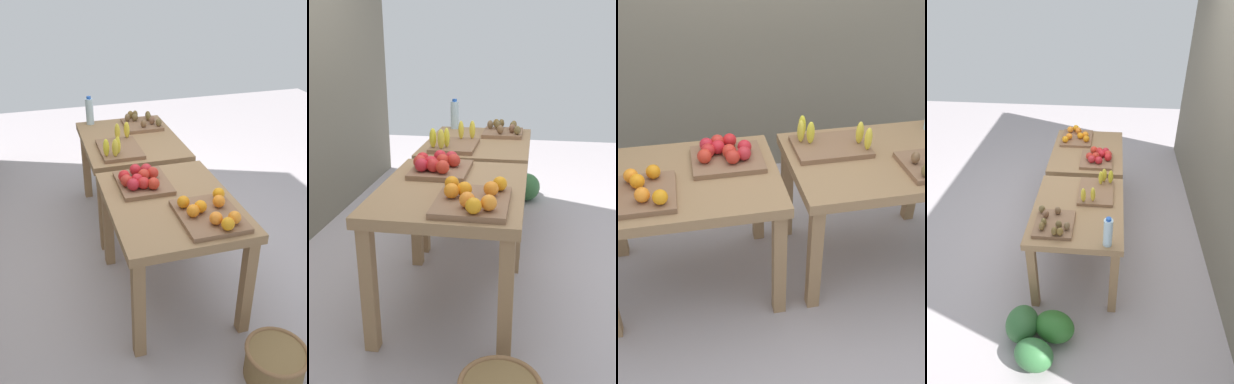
{
  "view_description": "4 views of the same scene",
  "coord_description": "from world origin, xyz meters",
  "views": [
    {
      "loc": [
        -2.78,
        0.76,
        2.1
      ],
      "look_at": [
        -0.09,
        -0.02,
        0.57
      ],
      "focal_mm": 39.83,
      "sensor_mm": 36.0,
      "label": 1
    },
    {
      "loc": [
        -2.83,
        -0.43,
        1.55
      ],
      "look_at": [
        -0.04,
        0.03,
        0.54
      ],
      "focal_mm": 41.43,
      "sensor_mm": 36.0,
      "label": 2
    },
    {
      "loc": [
        -0.51,
        -2.18,
        2.1
      ],
      "look_at": [
        -0.07,
        0.03,
        0.57
      ],
      "focal_mm": 43.7,
      "sensor_mm": 36.0,
      "label": 3
    },
    {
      "loc": [
        3.06,
        0.25,
        2.62
      ],
      "look_at": [
        -0.0,
        -0.03,
        0.55
      ],
      "focal_mm": 33.05,
      "sensor_mm": 36.0,
      "label": 4
    }
  ],
  "objects": [
    {
      "name": "display_table_right",
      "position": [
        0.56,
        0.0,
        0.65
      ],
      "size": [
        1.04,
        0.8,
        0.76
      ],
      "color": "#96714C",
      "rests_on": "ground_plane"
    },
    {
      "name": "ground_plane",
      "position": [
        0.0,
        0.0,
        0.0
      ],
      "size": [
        8.0,
        8.0,
        0.0
      ],
      "primitive_type": "plane",
      "color": "#A69CA0"
    },
    {
      "name": "apple_bin",
      "position": [
        -0.31,
        0.13,
        0.8
      ],
      "size": [
        0.4,
        0.35,
        0.11
      ],
      "color": "brown",
      "rests_on": "display_table_left"
    },
    {
      "name": "orange_bin",
      "position": [
        -0.83,
        -0.15,
        0.8
      ],
      "size": [
        0.45,
        0.36,
        0.11
      ],
      "color": "brown",
      "rests_on": "display_table_left"
    },
    {
      "name": "water_bottle",
      "position": [
        1.01,
        0.27,
        0.88
      ],
      "size": [
        0.07,
        0.07,
        0.26
      ],
      "color": "silver",
      "rests_on": "display_table_right"
    },
    {
      "name": "display_table_left",
      "position": [
        -0.56,
        0.0,
        0.65
      ],
      "size": [
        1.04,
        0.8,
        0.76
      ],
      "color": "#96714C",
      "rests_on": "ground_plane"
    },
    {
      "name": "banana_crate",
      "position": [
        0.31,
        0.15,
        0.79
      ],
      "size": [
        0.44,
        0.32,
        0.17
      ],
      "color": "brown",
      "rests_on": "display_table_right"
    },
    {
      "name": "watermelon_pile",
      "position": [
        1.41,
        -0.25,
        0.13
      ],
      "size": [
        0.57,
        0.6,
        0.26
      ],
      "color": "#35703C",
      "rests_on": "ground_plane"
    },
    {
      "name": "wicker_basket",
      "position": [
        -1.4,
        -0.35,
        0.11
      ],
      "size": [
        0.36,
        0.36,
        0.21
      ],
      "color": "olive",
      "rests_on": "ground_plane"
    },
    {
      "name": "kiwi_bin",
      "position": [
        0.83,
        -0.18,
        0.79
      ],
      "size": [
        0.36,
        0.32,
        0.1
      ],
      "color": "brown",
      "rests_on": "display_table_right"
    }
  ]
}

